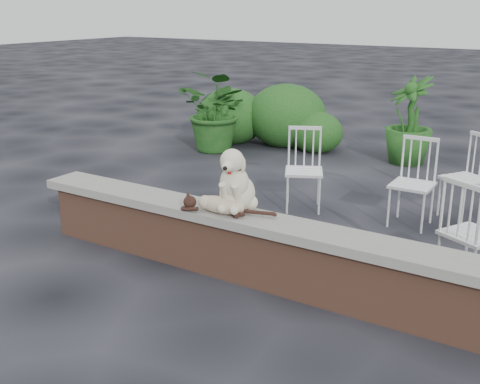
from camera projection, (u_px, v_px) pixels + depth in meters
The scene contains 12 objects.
ground at pixel (336, 303), 4.69m from camera, with size 60.00×60.00×0.00m, color black.
brick_wall at pixel (337, 274), 4.62m from camera, with size 6.00×0.30×0.50m, color brown.
capstone at pixel (339, 240), 4.53m from camera, with size 6.20×0.40×0.08m, color slate.
dog at pixel (237, 178), 4.99m from camera, with size 0.38×0.50×0.58m, color beige, non-canonical shape.
cat at pixel (220, 204), 4.97m from camera, with size 0.97×0.23×0.17m, color tan, non-canonical shape.
chair_b at pixel (412, 183), 6.21m from camera, with size 0.56×0.56×0.94m, color white, non-canonical shape.
chair_a at pixel (304, 170), 6.71m from camera, with size 0.56×0.56×0.94m, color white, non-canonical shape.
chair_d at pixel (466, 178), 6.42m from camera, with size 0.56×0.56×0.94m, color white, non-canonical shape.
chair_c at pixel (473, 233), 4.86m from camera, with size 0.56×0.56×0.94m, color white, non-canonical shape.
potted_plant_a at pixel (217, 111), 9.38m from camera, with size 1.18×1.03×1.31m, color #144917.
potted_plant_b at pixel (409, 120), 8.64m from camera, with size 0.73×0.73×1.30m, color #144917.
shrubbery at pixel (269, 118), 9.91m from camera, with size 2.60×1.49×1.08m.
Camera 1 is at (1.60, -3.96, 2.27)m, focal length 43.96 mm.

